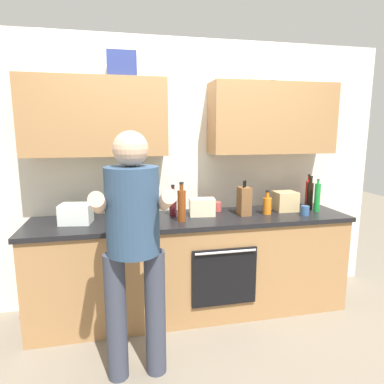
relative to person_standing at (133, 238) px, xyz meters
name	(u,v)px	position (x,y,z in m)	size (l,w,h in m)	color
ground_plane	(193,310)	(0.55, 0.74, -0.99)	(12.00, 12.00, 0.00)	#756B5B
back_wall_unit	(187,148)	(0.55, 1.01, 0.51)	(4.00, 0.38, 2.50)	silver
counter	(193,265)	(0.55, 0.74, -0.53)	(2.84, 0.67, 0.90)	#A37547
person_standing	(133,238)	(0.00, 0.00, 0.00)	(0.49, 0.45, 1.66)	#383D4C
bottle_soda	(317,197)	(1.76, 0.72, 0.05)	(0.05, 0.05, 0.31)	#198C33
bottle_soy	(310,195)	(1.75, 0.82, 0.06)	(0.06, 0.06, 0.33)	black
bottle_hotsauce	(308,193)	(1.79, 0.91, 0.05)	(0.05, 0.05, 0.33)	red
bottle_vinegar	(182,205)	(0.43, 0.63, 0.06)	(0.07, 0.07, 0.34)	brown
bottle_wine	(173,204)	(0.39, 0.83, 0.03)	(0.07, 0.07, 0.29)	#471419
bottle_juice	(267,205)	(1.25, 0.72, 0.00)	(0.08, 0.08, 0.22)	orange
cup_ceramic	(217,207)	(0.84, 0.93, -0.04)	(0.08, 0.08, 0.09)	#BF4C47
cup_tea	(305,211)	(1.57, 0.60, -0.04)	(0.08, 0.08, 0.09)	#33598C
knife_block	(244,201)	(1.03, 0.73, 0.04)	(0.10, 0.14, 0.32)	brown
potted_herb	(134,195)	(0.04, 0.87, 0.11)	(0.22, 0.22, 0.32)	#9E6647
grocery_bag_bread	(285,201)	(1.48, 0.81, 0.01)	(0.21, 0.19, 0.18)	tan
grocery_bag_produce	(76,214)	(-0.44, 0.76, 0.00)	(0.25, 0.19, 0.16)	silver
grocery_bag_rice	(202,207)	(0.65, 0.79, -0.01)	(0.23, 0.14, 0.16)	beige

